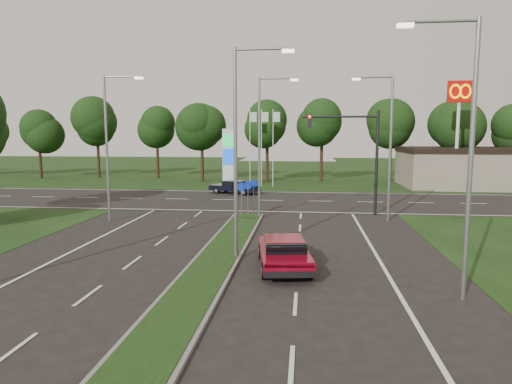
# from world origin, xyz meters

# --- Properties ---
(ground) EXTENTS (160.00, 160.00, 0.00)m
(ground) POSITION_xyz_m (0.00, 0.00, 0.00)
(ground) COLOR black
(ground) RESTS_ON ground
(verge_far) EXTENTS (160.00, 50.00, 0.02)m
(verge_far) POSITION_xyz_m (0.00, 55.00, 0.00)
(verge_far) COLOR black
(verge_far) RESTS_ON ground
(cross_road) EXTENTS (160.00, 12.00, 0.02)m
(cross_road) POSITION_xyz_m (0.00, 24.00, 0.00)
(cross_road) COLOR black
(cross_road) RESTS_ON ground
(median_kerb) EXTENTS (2.00, 26.00, 0.12)m
(median_kerb) POSITION_xyz_m (0.00, 4.00, 0.06)
(median_kerb) COLOR slate
(median_kerb) RESTS_ON ground
(commercial_building) EXTENTS (16.00, 9.00, 4.00)m
(commercial_building) POSITION_xyz_m (22.00, 36.00, 2.00)
(commercial_building) COLOR gray
(commercial_building) RESTS_ON ground
(streetlight_median_near) EXTENTS (2.53, 0.22, 9.00)m
(streetlight_median_near) POSITION_xyz_m (1.00, 6.00, 5.08)
(streetlight_median_near) COLOR gray
(streetlight_median_near) RESTS_ON ground
(streetlight_median_far) EXTENTS (2.53, 0.22, 9.00)m
(streetlight_median_far) POSITION_xyz_m (1.00, 16.00, 5.08)
(streetlight_median_far) COLOR gray
(streetlight_median_far) RESTS_ON ground
(streetlight_left_far) EXTENTS (2.53, 0.22, 9.00)m
(streetlight_left_far) POSITION_xyz_m (-8.30, 14.00, 5.08)
(streetlight_left_far) COLOR gray
(streetlight_left_far) RESTS_ON ground
(streetlight_right_far) EXTENTS (2.53, 0.22, 9.00)m
(streetlight_right_far) POSITION_xyz_m (8.80, 16.00, 5.08)
(streetlight_right_far) COLOR gray
(streetlight_right_far) RESTS_ON ground
(streetlight_right_near) EXTENTS (2.53, 0.22, 9.00)m
(streetlight_right_near) POSITION_xyz_m (8.80, 2.00, 5.08)
(streetlight_right_near) COLOR gray
(streetlight_right_near) RESTS_ON ground
(traffic_signal) EXTENTS (5.10, 0.42, 7.00)m
(traffic_signal) POSITION_xyz_m (7.19, 18.00, 4.65)
(traffic_signal) COLOR black
(traffic_signal) RESTS_ON ground
(median_signs) EXTENTS (1.16, 1.76, 2.38)m
(median_signs) POSITION_xyz_m (0.00, 16.40, 1.71)
(median_signs) COLOR gray
(median_signs) RESTS_ON ground
(gas_pylon) EXTENTS (5.80, 1.26, 8.00)m
(gas_pylon) POSITION_xyz_m (-3.79, 33.05, 3.20)
(gas_pylon) COLOR silver
(gas_pylon) RESTS_ON ground
(mcdonalds_sign) EXTENTS (2.20, 0.47, 10.40)m
(mcdonalds_sign) POSITION_xyz_m (18.00, 31.97, 7.99)
(mcdonalds_sign) COLOR silver
(mcdonalds_sign) RESTS_ON ground
(treeline_far) EXTENTS (6.00, 6.00, 9.90)m
(treeline_far) POSITION_xyz_m (0.10, 39.93, 6.83)
(treeline_far) COLOR black
(treeline_far) RESTS_ON ground
(red_sedan) EXTENTS (2.52, 4.83, 1.27)m
(red_sedan) POSITION_xyz_m (2.93, 4.94, 0.68)
(red_sedan) COLOR maroon
(red_sedan) RESTS_ON ground
(navy_sedan) EXTENTS (4.81, 3.32, 1.22)m
(navy_sedan) POSITION_xyz_m (-2.68, 27.99, 0.66)
(navy_sedan) COLOR black
(navy_sedan) RESTS_ON ground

